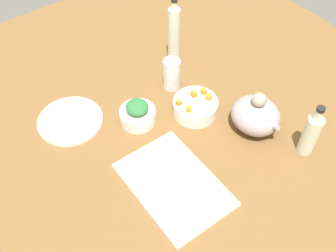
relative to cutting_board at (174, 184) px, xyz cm
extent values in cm
cube|color=brown|center=(-16.50, 10.20, -2.00)|extent=(190.00, 190.00, 3.00)
cube|color=white|center=(0.00, 0.00, 0.00)|extent=(34.34, 23.56, 1.00)
cylinder|color=white|center=(-41.61, -12.73, 0.10)|extent=(22.11, 22.11, 1.20)
cylinder|color=white|center=(-27.95, 6.01, 2.07)|extent=(12.16, 12.16, 5.14)
cylinder|color=white|center=(-19.29, 24.06, 2.30)|extent=(15.39, 15.39, 5.60)
ellipsoid|color=gray|center=(-2.55, 35.85, 4.90)|extent=(16.90, 15.58, 10.80)
sphere|color=gray|center=(-2.55, 35.85, 12.19)|extent=(4.73, 4.73, 4.73)
cylinder|color=gray|center=(4.63, 35.85, 6.25)|extent=(5.38, 2.00, 3.93)
cylinder|color=silver|center=(-46.66, 35.71, 10.86)|extent=(4.48, 4.48, 22.72)
cylinder|color=silver|center=(-46.66, 35.71, 23.74)|extent=(2.02, 2.02, 3.05)
cylinder|color=black|center=(-46.66, 35.71, 25.87)|extent=(2.24, 2.24, 1.20)
cylinder|color=silver|center=(14.66, 41.85, 6.82)|extent=(5.10, 5.10, 14.65)
cylinder|color=silver|center=(14.66, 41.85, 16.07)|extent=(2.30, 2.30, 3.85)
cylinder|color=black|center=(14.66, 41.85, 18.60)|extent=(2.55, 2.55, 1.20)
cylinder|color=white|center=(-34.86, 25.68, 5.52)|extent=(6.19, 6.19, 12.04)
cube|color=orange|center=(-20.67, 28.70, 6.00)|extent=(2.27, 2.27, 1.80)
cube|color=orange|center=(-17.29, 19.28, 6.00)|extent=(2.46, 2.46, 1.80)
cube|color=orange|center=(-21.60, 18.64, 6.00)|extent=(2.05, 2.05, 1.80)
cube|color=orange|center=(-21.72, 25.14, 6.00)|extent=(2.14, 2.14, 1.80)
cube|color=orange|center=(-17.49, 28.33, 6.00)|extent=(1.99, 1.99, 1.80)
ellipsoid|color=#296835|center=(-27.95, 6.01, 6.40)|extent=(9.95, 9.73, 3.53)
cube|color=silver|center=(-40.96, -11.25, 1.80)|extent=(2.39, 2.39, 2.20)
cube|color=silver|center=(-45.54, -13.30, 1.80)|extent=(2.66, 2.66, 2.20)
cube|color=white|center=(-40.70, -17.58, 1.80)|extent=(2.40, 2.40, 2.20)
cube|color=silver|center=(-38.66, -14.20, 1.80)|extent=(2.54, 2.54, 2.20)
cube|color=white|center=(-43.84, -8.45, 1.80)|extent=(3.11, 3.11, 2.20)
cube|color=#F7E0CB|center=(-37.73, -9.73, 1.80)|extent=(2.50, 2.50, 2.20)
pyramid|color=beige|center=(4.36, -6.14, 1.95)|extent=(6.76, 6.75, 2.89)
pyramid|color=beige|center=(-7.30, -1.85, 1.88)|extent=(7.46, 7.17, 2.76)
pyramid|color=beige|center=(9.86, 1.04, 1.66)|extent=(5.12, 5.86, 2.32)
pyramid|color=beige|center=(-5.68, 4.54, 1.71)|extent=(7.24, 7.32, 2.42)
camera|label=1|loc=(51.74, -41.28, 103.03)|focal=43.16mm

